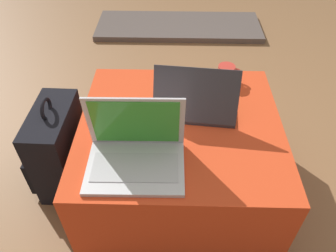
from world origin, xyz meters
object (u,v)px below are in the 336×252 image
backpack (57,149)px  coffee_mug (227,74)px  laptop_near (135,152)px  cell_phone (106,122)px  laptop_far (195,103)px

backpack → coffee_mug: 0.87m
laptop_near → coffee_mug: size_ratio=3.07×
laptop_near → cell_phone: 0.26m
cell_phone → laptop_far: bearing=-114.4°
coffee_mug → laptop_far: bearing=-125.0°
laptop_far → coffee_mug: bearing=-119.3°
laptop_near → backpack: 0.55m
laptop_near → laptop_far: laptop_near is taller
backpack → coffee_mug: (0.79, 0.26, 0.26)m
cell_phone → backpack: backpack is taller
laptop_near → cell_phone: size_ratio=2.24×
laptop_near → cell_phone: laptop_near is taller
laptop_near → coffee_mug: laptop_near is taller
laptop_near → coffee_mug: bearing=52.8°
laptop_near → backpack: size_ratio=0.70×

